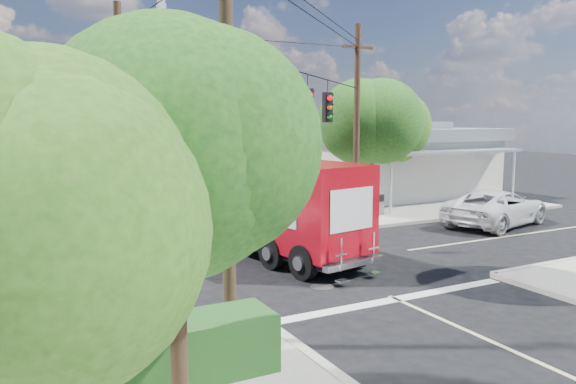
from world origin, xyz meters
TOP-DOWN VIEW (x-y plane):
  - ground at (0.00, 0.00)m, footprint 120.00×120.00m
  - sidewalk_ne at (10.88, 10.88)m, footprint 14.12×14.12m
  - road_markings at (0.00, -1.47)m, footprint 32.00×32.00m
  - building_ne at (12.50, 11.97)m, footprint 11.80×10.20m
  - radio_tower at (0.50, 20.00)m, footprint 0.80×0.80m
  - tree_sw_front at (-6.99, -7.54)m, footprint 3.88×3.78m
  - tree_ne_front at (7.21, 6.76)m, footprint 4.21×4.14m
  - tree_ne_back at (9.81, 8.96)m, footprint 3.77×3.66m
  - palm_nw_front at (-7.50, 7.50)m, footprint 3.01×3.08m
  - utility_poles at (-1.58, 1.60)m, footprint 12.00×10.68m
  - picket_fence at (-7.80, -5.60)m, footprint 5.94×0.06m
  - hedge_sw at (-8.00, -6.40)m, footprint 6.20×1.20m
  - vending_boxes at (6.50, 6.20)m, footprint 1.90×0.50m
  - delivery_truck at (-0.73, 1.35)m, footprint 3.82×8.24m
  - parked_car at (10.74, 1.97)m, footprint 6.43×4.21m
  - pedestrian at (-7.91, -6.26)m, footprint 0.79×0.76m

SIDE VIEW (x-z plane):
  - ground at x=0.00m, z-range 0.00..0.00m
  - road_markings at x=0.00m, z-range 0.00..0.01m
  - sidewalk_ne at x=10.88m, z-range 0.00..0.14m
  - picket_fence at x=-7.80m, z-range 0.18..1.18m
  - hedge_sw at x=-8.00m, z-range 0.14..1.24m
  - vending_boxes at x=6.50m, z-range 0.14..1.24m
  - parked_car at x=10.74m, z-range 0.00..1.64m
  - pedestrian at x=-7.91m, z-range 0.14..1.96m
  - delivery_truck at x=-0.73m, z-range 0.03..3.47m
  - building_ne at x=12.50m, z-range 0.07..4.57m
  - tree_ne_back at x=9.81m, z-range 1.27..7.10m
  - tree_sw_front at x=-6.99m, z-range 1.32..7.35m
  - utility_poles at x=-1.58m, z-range 0.17..9.17m
  - tree_ne_front at x=7.21m, z-range 1.44..8.09m
  - palm_nw_front at x=-7.50m, z-range 2.25..7.84m
  - radio_tower at x=0.50m, z-range -2.86..14.14m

